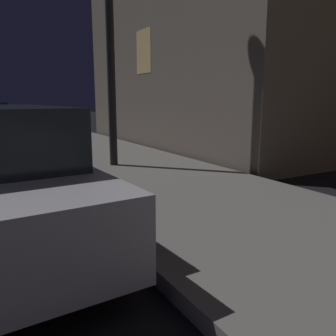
{
  "coord_description": "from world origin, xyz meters",
  "views": [
    {
      "loc": [
        2.81,
        -1.4,
        1.5
      ],
      "look_at": [
        4.03,
        0.76,
        1.01
      ],
      "focal_mm": 37.22,
      "sensor_mm": 36.0,
      "label": 1
    }
  ],
  "objects": []
}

